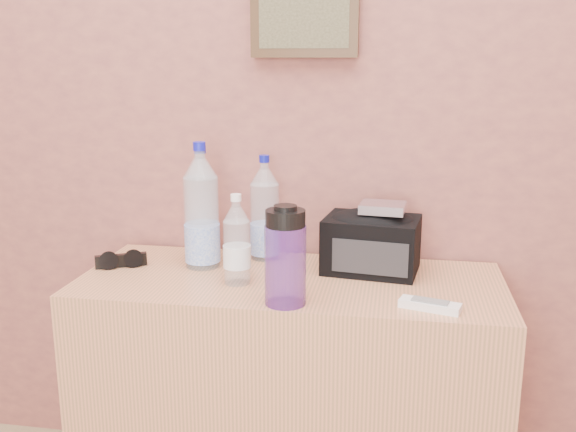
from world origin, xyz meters
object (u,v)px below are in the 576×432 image
object	(u,v)px
pet_large_b	(202,212)
toiletry_bag	(372,241)
pet_large_a	(201,213)
nalgene_bottle	(285,256)
pet_small	(237,245)
sunglasses	(121,260)
ac_remote	(430,305)
pet_large_c	(265,213)
dresser	(290,397)
foil_packet	(383,208)

from	to	relation	value
pet_large_b	toiletry_bag	world-z (taller)	pet_large_b
pet_large_a	pet_large_b	size ratio (longest dim) A/B	1.04
nalgene_bottle	pet_small	bearing A→B (deg)	140.64
pet_large_b	nalgene_bottle	bearing A→B (deg)	-43.97
pet_large_b	sunglasses	bearing A→B (deg)	-159.15
pet_large_b	ac_remote	size ratio (longest dim) A/B	2.39
pet_large_c	ac_remote	world-z (taller)	pet_large_c
pet_large_b	pet_large_c	bearing A→B (deg)	22.50
pet_large_b	toiletry_bag	distance (m)	0.48
pet_large_a	pet_small	xyz separation A→B (m)	(0.13, -0.12, -0.05)
pet_large_b	nalgene_bottle	size ratio (longest dim) A/B	1.40
pet_small	sunglasses	bearing A→B (deg)	168.04
pet_large_a	pet_small	bearing A→B (deg)	-42.77
dresser	foil_packet	world-z (taller)	foil_packet
dresser	pet_large_c	bearing A→B (deg)	121.65
pet_large_b	ac_remote	bearing A→B (deg)	-22.33
pet_large_a	sunglasses	size ratio (longest dim) A/B	2.48
dresser	pet_large_a	distance (m)	0.57
nalgene_bottle	toiletry_bag	distance (m)	0.34
nalgene_bottle	foil_packet	world-z (taller)	nalgene_bottle
dresser	pet_small	distance (m)	0.48
nalgene_bottle	toiletry_bag	size ratio (longest dim) A/B	0.96
toiletry_bag	foil_packet	size ratio (longest dim) A/B	2.13
sunglasses	nalgene_bottle	bearing A→B (deg)	-47.70
pet_large_c	ac_remote	distance (m)	0.58
dresser	pet_large_c	size ratio (longest dim) A/B	3.69
nalgene_bottle	sunglasses	world-z (taller)	nalgene_bottle
ac_remote	dresser	bearing A→B (deg)	172.10
sunglasses	dresser	bearing A→B (deg)	-28.41
pet_large_a	toiletry_bag	bearing A→B (deg)	4.99
foil_packet	nalgene_bottle	bearing A→B (deg)	-128.61
nalgene_bottle	foil_packet	distance (m)	0.35
ac_remote	pet_large_c	bearing A→B (deg)	160.68
pet_large_b	sunglasses	size ratio (longest dim) A/B	2.39
nalgene_bottle	ac_remote	world-z (taller)	nalgene_bottle
dresser	pet_large_a	world-z (taller)	pet_large_a
dresser	sunglasses	world-z (taller)	sunglasses
pet_large_b	ac_remote	distance (m)	0.69
pet_large_c	pet_small	xyz separation A→B (m)	(-0.03, -0.23, -0.03)
toiletry_bag	pet_small	bearing A→B (deg)	-147.03
pet_large_c	sunglasses	world-z (taller)	pet_large_c
nalgene_bottle	sunglasses	bearing A→B (deg)	158.64
nalgene_bottle	sunglasses	size ratio (longest dim) A/B	1.70
pet_small	foil_packet	xyz separation A→B (m)	(0.37, 0.15, 0.08)
nalgene_bottle	toiletry_bag	world-z (taller)	nalgene_bottle
pet_large_c	ac_remote	xyz separation A→B (m)	(0.46, -0.33, -0.12)
pet_large_c	nalgene_bottle	xyz separation A→B (m)	(0.12, -0.35, -0.02)
pet_small	pet_large_c	bearing A→B (deg)	83.43
foil_packet	toiletry_bag	bearing A→B (deg)	155.70
pet_large_c	toiletry_bag	world-z (taller)	pet_large_c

